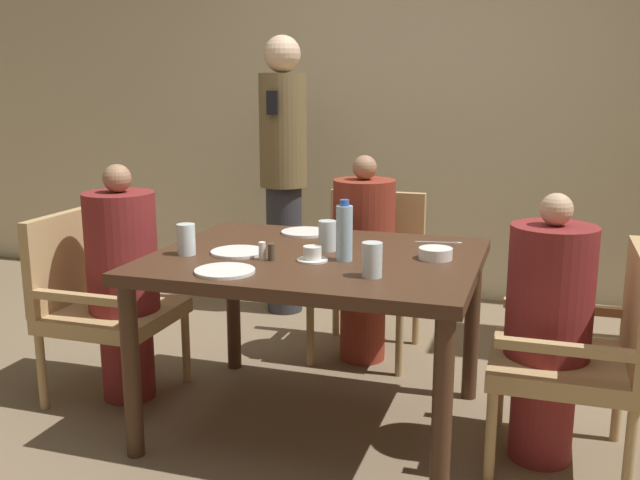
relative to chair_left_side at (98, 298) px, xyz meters
name	(u,v)px	position (x,y,z in m)	size (l,w,h in m)	color
ground_plane	(316,423)	(1.07, 0.00, -0.47)	(16.00, 16.00, 0.00)	#7A664C
wall_back	(414,90)	(1.07, 2.11, 0.93)	(8.00, 0.06, 2.80)	beige
dining_table	(316,275)	(1.07, 0.00, 0.20)	(1.32, 1.06, 0.75)	#422819
chair_left_side	(98,298)	(0.00, 0.00, 0.00)	(0.54, 0.53, 0.86)	tan
diner_in_left_chair	(123,281)	(0.14, 0.00, 0.09)	(0.32, 0.32, 1.09)	maroon
chair_far_side	(370,267)	(1.07, 0.94, 0.00)	(0.53, 0.54, 0.86)	tan
diner_in_far_chair	(363,257)	(1.07, 0.80, 0.09)	(0.32, 0.32, 1.09)	maroon
chair_right_side	(586,349)	(2.13, 0.00, 0.00)	(0.54, 0.53, 0.86)	tan
diner_in_right_chair	(548,327)	(1.99, 0.00, 0.07)	(0.32, 0.32, 1.05)	maroon
standing_host	(283,168)	(0.38, 1.44, 0.46)	(0.29, 0.33, 1.73)	#2D2D33
plate_main_left	(305,232)	(0.89, 0.38, 0.29)	(0.23, 0.23, 0.01)	white
plate_main_right	(225,271)	(0.83, -0.38, 0.29)	(0.23, 0.23, 0.01)	white
plate_dessert_center	(238,252)	(0.75, -0.08, 0.29)	(0.23, 0.23, 0.01)	white
teacup_with_saucer	(312,255)	(1.08, -0.11, 0.31)	(0.12, 0.12, 0.06)	white
bowl_small	(436,253)	(1.54, 0.07, 0.31)	(0.13, 0.13, 0.05)	white
water_bottle	(344,232)	(1.20, -0.06, 0.40)	(0.07, 0.07, 0.24)	#A3C6DB
glass_tall_near	(186,239)	(0.56, -0.16, 0.35)	(0.07, 0.07, 0.13)	silver
glass_tall_mid	(372,260)	(1.37, -0.27, 0.35)	(0.07, 0.07, 0.13)	silver
glass_tall_far	(327,236)	(1.09, 0.08, 0.35)	(0.07, 0.07, 0.13)	silver
salt_shaker	(262,251)	(0.89, -0.15, 0.32)	(0.03, 0.03, 0.07)	white
pepper_shaker	(271,252)	(0.93, -0.15, 0.32)	(0.03, 0.03, 0.07)	#4C3D2D
fork_beside_plate	(443,243)	(1.53, 0.37, 0.29)	(0.20, 0.05, 0.00)	silver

